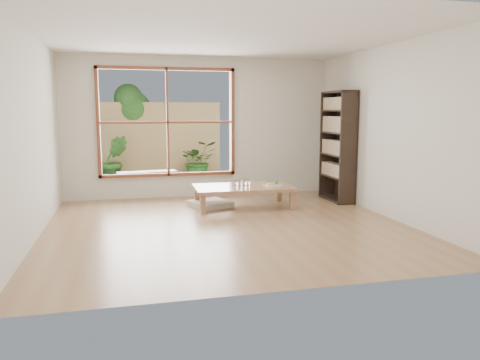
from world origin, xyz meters
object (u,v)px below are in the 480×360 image
at_px(low_table, 243,189).
at_px(garden_bench, 147,174).
at_px(bookshelf, 338,146).
at_px(food_tray, 274,185).

distance_m(low_table, garden_bench, 2.51).
height_order(bookshelf, garden_bench, bookshelf).
relative_size(food_tray, garden_bench, 0.26).
distance_m(food_tray, garden_bench, 2.91).
distance_m(low_table, food_tray, 0.51).
distance_m(low_table, bookshelf, 1.91).
bearing_deg(garden_bench, food_tray, -54.34).
bearing_deg(bookshelf, garden_bench, 150.95).
bearing_deg(low_table, bookshelf, 7.70).
relative_size(bookshelf, garden_bench, 1.61).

